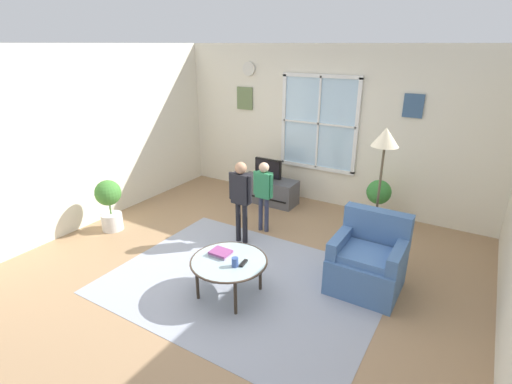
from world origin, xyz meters
name	(u,v)px	position (x,y,z in m)	size (l,w,h in m)	color
ground_plane	(241,271)	(0.00, 0.00, -0.01)	(6.07, 5.86, 0.02)	#9E7A56
back_wall	(327,127)	(-0.01, 2.69, 1.33)	(5.47, 0.17, 2.64)	silver
side_wall_left	(81,139)	(-2.80, 0.00, 1.32)	(0.12, 5.26, 2.64)	silver
area_rug	(244,282)	(0.18, -0.19, 0.00)	(3.09, 2.35, 0.01)	#999EAD
tv_stand	(268,190)	(-0.81, 2.11, 0.22)	(1.04, 0.43, 0.43)	#4C4C51
television	(268,169)	(-0.81, 2.10, 0.62)	(0.50, 0.08, 0.36)	#4C4C4C
armchair	(368,262)	(1.42, 0.48, 0.33)	(0.76, 0.74, 0.87)	#476B9E
coffee_table	(229,262)	(0.16, -0.46, 0.41)	(0.85, 0.85, 0.44)	#99B2B7
book_stack	(221,253)	(0.01, -0.41, 0.46)	(0.22, 0.18, 0.05)	#A38FB5
cup	(235,262)	(0.28, -0.52, 0.48)	(0.07, 0.07, 0.10)	#334C8C
remote_near_books	(244,263)	(0.33, -0.44, 0.44)	(0.04, 0.14, 0.02)	black
person_green_shirt	(264,189)	(-0.31, 1.09, 0.67)	(0.32, 0.15, 1.07)	#333851
person_black_shirt	(241,193)	(-0.40, 0.63, 0.74)	(0.36, 0.16, 1.18)	black
potted_plant_by_window	(378,199)	(1.08, 2.17, 0.43)	(0.37, 0.37, 0.73)	#9E6B4C
potted_plant_corner	(109,202)	(-2.29, -0.06, 0.45)	(0.38, 0.38, 0.78)	silver
floor_lamp	(384,152)	(1.31, 1.09, 1.46)	(0.32, 0.32, 1.74)	black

